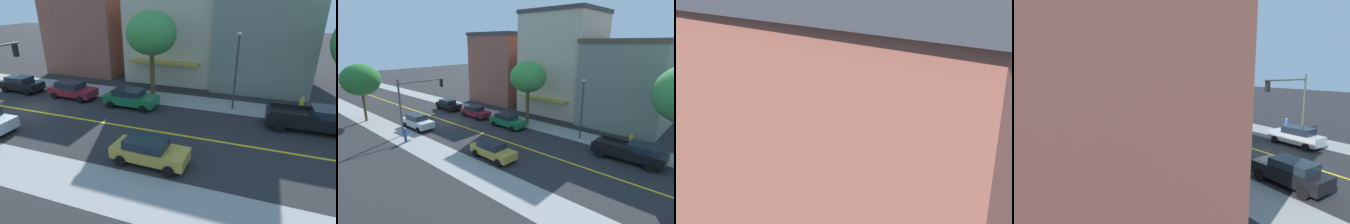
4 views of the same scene
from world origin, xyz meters
The scene contains 22 objects.
ground_plane centered at (0.00, 0.00, 0.00)m, with size 140.00×140.00×0.00m, color #262628.
sidewalk_left centered at (-6.55, 0.00, 0.00)m, with size 3.22×126.00×0.01m, color gray.
sidewalk_right centered at (6.55, 0.00, 0.00)m, with size 3.22×126.00×0.01m, color gray.
road_centerline_stripe centered at (0.00, 0.00, 0.00)m, with size 0.20×126.00×0.00m, color yellow.
corner_shop_building centered at (-14.70, -2.59, 5.79)m, with size 9.29×9.43×11.56m.
pale_office_building centered at (-14.69, 8.51, 7.15)m, with size 10.00×9.98×14.27m.
tan_rowhouse centered at (-14.70, 17.94, 5.21)m, with size 10.17×9.43×10.39m.
street_tree_right_corner centered at (6.94, -7.62, 5.40)m, with size 4.70×4.70×7.41m.
street_tree_left_far centered at (-6.38, 8.71, 5.87)m, with size 4.42×4.42×7.78m.
fire_hydrant centered at (-5.62, 0.65, 0.43)m, with size 0.44×0.24×0.87m.
parking_meter centered at (-5.67, 8.34, 0.89)m, with size 0.12×0.18×1.35m.
traffic_light_mast centered at (4.40, 1.09, 4.20)m, with size 5.86×0.32×6.22m.
street_lamp centered at (-5.96, 16.17, 3.94)m, with size 0.70×0.36×6.36m.
green_sedan_left_curb centered at (-3.71, 7.76, 0.81)m, with size 2.17×4.56×1.54m.
black_sedan_left_curb centered at (-3.75, -4.44, 0.81)m, with size 2.04×4.33×1.54m.
silver_sedan_right_curb centered at (3.91, 0.14, 0.85)m, with size 2.07×4.47×1.66m.
gold_sedan_right_curb centered at (3.74, 12.68, 0.78)m, with size 2.03×4.39×1.49m.
maroon_sedan_left_curb centered at (-3.88, 1.59, 0.81)m, with size 2.16×4.56×1.54m.
black_pickup_truck centered at (-3.82, 21.91, 0.91)m, with size 2.38×5.93×1.78m.
pedestrian_blue_shirt centered at (7.14, 3.40, 0.86)m, with size 0.34×0.34×1.63m.
pedestrian_yellow_shirt centered at (-5.83, 21.32, 0.97)m, with size 0.33×0.33×1.81m.
small_dog centered at (-6.00, 20.65, 0.33)m, with size 0.65×0.49×0.50m.
Camera 2 is at (18.58, 27.76, 9.97)m, focal length 27.53 mm.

